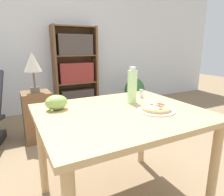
{
  "coord_description": "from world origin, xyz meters",
  "views": [
    {
      "loc": [
        -0.7,
        -1.14,
        1.16
      ],
      "look_at": [
        -0.05,
        0.1,
        0.8
      ],
      "focal_mm": 32.0,
      "sensor_mm": 36.0,
      "label": 1
    }
  ],
  "objects_px": {
    "pizza_on_plate": "(156,109)",
    "table_lamp": "(33,64)",
    "potted_plant_floor": "(134,92)",
    "drink_bottle": "(132,86)",
    "bookshelf": "(76,71)",
    "salt_shaker": "(141,93)",
    "grape_bunch": "(56,102)",
    "side_table": "(38,116)"
  },
  "relations": [
    {
      "from": "salt_shaker",
      "to": "bookshelf",
      "type": "relative_size",
      "value": 0.05
    },
    {
      "from": "pizza_on_plate",
      "to": "bookshelf",
      "type": "bearing_deg",
      "value": 84.16
    },
    {
      "from": "pizza_on_plate",
      "to": "salt_shaker",
      "type": "xyz_separation_m",
      "value": [
        0.13,
        0.36,
        0.02
      ]
    },
    {
      "from": "pizza_on_plate",
      "to": "side_table",
      "type": "relative_size",
      "value": 0.4
    },
    {
      "from": "grape_bunch",
      "to": "pizza_on_plate",
      "type": "bearing_deg",
      "value": -30.45
    },
    {
      "from": "drink_bottle",
      "to": "potted_plant_floor",
      "type": "bearing_deg",
      "value": 55.26
    },
    {
      "from": "salt_shaker",
      "to": "bookshelf",
      "type": "height_order",
      "value": "bookshelf"
    },
    {
      "from": "pizza_on_plate",
      "to": "side_table",
      "type": "distance_m",
      "value": 1.74
    },
    {
      "from": "pizza_on_plate",
      "to": "potted_plant_floor",
      "type": "bearing_deg",
      "value": 59.07
    },
    {
      "from": "salt_shaker",
      "to": "potted_plant_floor",
      "type": "relative_size",
      "value": 0.12
    },
    {
      "from": "salt_shaker",
      "to": "table_lamp",
      "type": "relative_size",
      "value": 0.14
    },
    {
      "from": "pizza_on_plate",
      "to": "drink_bottle",
      "type": "distance_m",
      "value": 0.27
    },
    {
      "from": "drink_bottle",
      "to": "bookshelf",
      "type": "xyz_separation_m",
      "value": [
        0.3,
        2.35,
        -0.15
      ]
    },
    {
      "from": "pizza_on_plate",
      "to": "salt_shaker",
      "type": "distance_m",
      "value": 0.38
    },
    {
      "from": "salt_shaker",
      "to": "potted_plant_floor",
      "type": "xyz_separation_m",
      "value": [
        1.17,
        1.82,
        -0.47
      ]
    },
    {
      "from": "table_lamp",
      "to": "potted_plant_floor",
      "type": "distance_m",
      "value": 2.09
    },
    {
      "from": "bookshelf",
      "to": "salt_shaker",
      "type": "bearing_deg",
      "value": -93.38
    },
    {
      "from": "table_lamp",
      "to": "pizza_on_plate",
      "type": "bearing_deg",
      "value": -69.71
    },
    {
      "from": "salt_shaker",
      "to": "table_lamp",
      "type": "bearing_deg",
      "value": 120.48
    },
    {
      "from": "drink_bottle",
      "to": "salt_shaker",
      "type": "relative_size",
      "value": 3.97
    },
    {
      "from": "drink_bottle",
      "to": "table_lamp",
      "type": "xyz_separation_m",
      "value": [
        -0.55,
        1.33,
        0.1
      ]
    },
    {
      "from": "drink_bottle",
      "to": "side_table",
      "type": "distance_m",
      "value": 1.54
    },
    {
      "from": "pizza_on_plate",
      "to": "potted_plant_floor",
      "type": "distance_m",
      "value": 2.58
    },
    {
      "from": "pizza_on_plate",
      "to": "table_lamp",
      "type": "relative_size",
      "value": 0.52
    },
    {
      "from": "pizza_on_plate",
      "to": "side_table",
      "type": "bearing_deg",
      "value": 110.29
    },
    {
      "from": "bookshelf",
      "to": "grape_bunch",
      "type": "bearing_deg",
      "value": -110.74
    },
    {
      "from": "pizza_on_plate",
      "to": "salt_shaker",
      "type": "height_order",
      "value": "salt_shaker"
    },
    {
      "from": "pizza_on_plate",
      "to": "grape_bunch",
      "type": "relative_size",
      "value": 1.66
    },
    {
      "from": "table_lamp",
      "to": "potted_plant_floor",
      "type": "relative_size",
      "value": 0.84
    },
    {
      "from": "drink_bottle",
      "to": "potted_plant_floor",
      "type": "relative_size",
      "value": 0.48
    },
    {
      "from": "bookshelf",
      "to": "potted_plant_floor",
      "type": "bearing_deg",
      "value": -21.96
    },
    {
      "from": "grape_bunch",
      "to": "salt_shaker",
      "type": "height_order",
      "value": "grape_bunch"
    },
    {
      "from": "bookshelf",
      "to": "table_lamp",
      "type": "distance_m",
      "value": 1.35
    },
    {
      "from": "drink_bottle",
      "to": "table_lamp",
      "type": "height_order",
      "value": "table_lamp"
    },
    {
      "from": "pizza_on_plate",
      "to": "drink_bottle",
      "type": "relative_size",
      "value": 0.9
    },
    {
      "from": "pizza_on_plate",
      "to": "table_lamp",
      "type": "distance_m",
      "value": 1.69
    },
    {
      "from": "drink_bottle",
      "to": "bookshelf",
      "type": "height_order",
      "value": "bookshelf"
    },
    {
      "from": "grape_bunch",
      "to": "side_table",
      "type": "bearing_deg",
      "value": 89.78
    },
    {
      "from": "salt_shaker",
      "to": "bookshelf",
      "type": "distance_m",
      "value": 2.24
    },
    {
      "from": "salt_shaker",
      "to": "table_lamp",
      "type": "distance_m",
      "value": 1.42
    },
    {
      "from": "grape_bunch",
      "to": "potted_plant_floor",
      "type": "bearing_deg",
      "value": 44.09
    },
    {
      "from": "pizza_on_plate",
      "to": "side_table",
      "type": "height_order",
      "value": "pizza_on_plate"
    }
  ]
}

